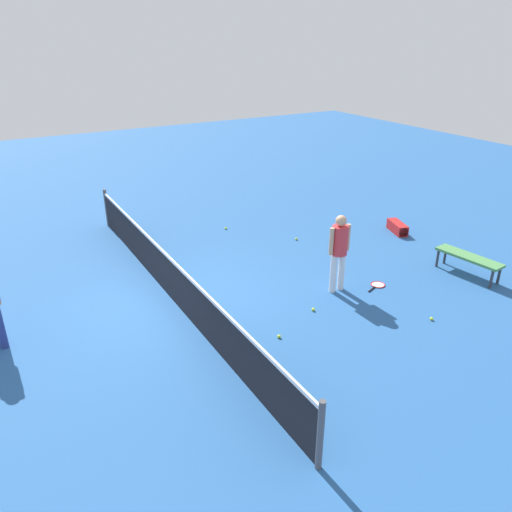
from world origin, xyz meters
The scene contains 12 objects.
ground_plane centered at (0.00, 0.00, 0.00)m, with size 40.00×40.00×0.00m, color #265693.
court_net centered at (0.00, 0.00, 0.50)m, with size 10.09×0.09×1.07m.
player_near_side centered at (-1.36, -3.18, 1.01)m, with size 0.34×0.52×1.70m.
tennis_racket_near_player centered at (-1.65, -4.10, 0.01)m, with size 0.40×0.61×0.03m.
tennis_ball_near_player centered at (1.40, -4.04, 0.03)m, with size 0.07×0.07×0.07m, color #C6E033.
tennis_ball_by_net centered at (-2.29, -1.14, 0.03)m, with size 0.07×0.07×0.07m, color #C6E033.
tennis_ball_midcourt centered at (-1.83, -2.24, 0.03)m, with size 0.07×0.07×0.07m, color #C6E033.
tennis_ball_baseline centered at (3.04, -2.76, 0.03)m, with size 0.07×0.07×0.07m, color #C6E033.
tennis_ball_stray_left centered at (2.50, -0.62, 0.03)m, with size 0.07×0.07×0.07m, color #C6E033.
tennis_ball_stray_right centered at (-3.25, -4.00, 0.03)m, with size 0.07×0.07×0.07m, color #C6E033.
courtside_bench centered at (-2.27, -6.20, 0.42)m, with size 1.54×0.57×0.48m.
equipment_bag centered at (0.44, -6.76, 0.14)m, with size 0.85×0.53×0.28m.
Camera 1 is at (-8.58, 2.99, 5.04)m, focal length 34.61 mm.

